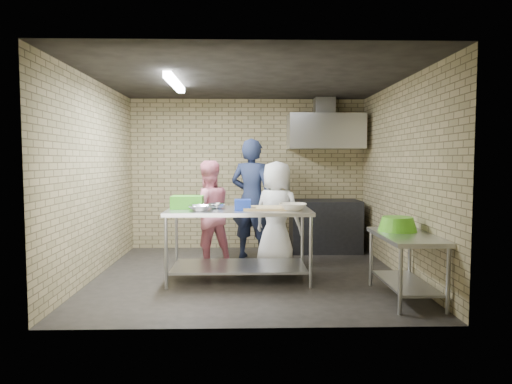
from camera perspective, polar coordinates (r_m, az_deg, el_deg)
floor at (r=6.42m, az=-0.86°, el=-10.42°), size 4.20×4.20×0.00m
ceiling at (r=6.32m, az=-0.89°, el=14.04°), size 4.20×4.20×0.00m
back_wall at (r=8.22m, az=-1.00°, el=2.26°), size 4.20×0.06×2.70m
front_wall at (r=4.23m, az=-0.62°, el=0.62°), size 4.20×0.06×2.70m
left_wall at (r=6.55m, az=-19.58°, el=1.59°), size 0.06×4.00×2.70m
right_wall at (r=6.59m, az=17.72°, el=1.64°), size 0.06×4.00×2.70m
prep_table at (r=6.11m, az=-2.14°, el=-6.61°), size 1.90×0.95×0.95m
side_counter at (r=5.58m, az=18.30°, el=-8.87°), size 0.60×1.20×0.75m
stove at (r=8.08m, az=8.67°, el=-4.23°), size 1.20×0.70×0.90m
range_hood at (r=8.06m, az=8.73°, el=7.52°), size 1.30×0.60×0.60m
hood_duct at (r=8.25m, az=8.58°, el=10.58°), size 0.35×0.30×0.30m
wall_shelf at (r=8.29m, az=10.54°, el=6.15°), size 0.80×0.20×0.04m
fluorescent_fixture at (r=6.38m, az=-10.16°, el=13.33°), size 0.10×1.25×0.08m
green_crate at (r=6.20m, az=-8.63°, el=-1.27°), size 0.42×0.32×0.17m
blue_tub at (r=5.93m, az=-1.68°, el=-1.61°), size 0.21×0.21×0.14m
cutting_board at (r=6.02m, az=1.18°, el=-2.03°), size 0.58×0.44×0.03m
mixing_bowl_a at (r=5.86m, az=-7.07°, el=-2.02°), size 0.30×0.30×0.07m
mixing_bowl_b at (r=6.09m, az=-4.97°, el=-1.79°), size 0.23×0.23×0.07m
ceramic_bowl at (r=5.91m, az=4.63°, el=-1.87°), size 0.37×0.37×0.09m
green_basin at (r=5.73m, az=17.37°, el=-3.85°), size 0.46×0.46×0.17m
bottle_red at (r=8.25m, az=8.84°, el=6.95°), size 0.07×0.07×0.18m
man_navy at (r=7.34m, az=-0.53°, el=-0.89°), size 0.83×0.69×1.95m
woman_pink at (r=6.91m, az=-6.11°, el=-2.68°), size 0.94×0.85×1.60m
woman_white at (r=6.79m, az=2.64°, el=-2.82°), size 0.92×0.85×1.58m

